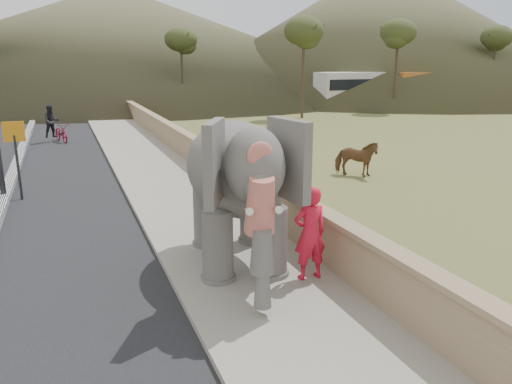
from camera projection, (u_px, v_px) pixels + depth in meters
walkway at (179, 196)px, 15.37m from camera, size 3.00×120.00×0.15m
parapet at (229, 177)px, 15.83m from camera, size 0.30×120.00×1.10m
signboard at (16, 147)px, 14.80m from camera, size 0.60×0.08×2.40m
cow at (356, 159)px, 18.18m from camera, size 1.67×1.55×1.33m
distant_car at (322, 100)px, 44.30m from camera, size 4.25×1.77×1.44m
bus_white at (373, 90)px, 45.03m from camera, size 11.04×2.70×3.10m
bus_orange at (452, 89)px, 45.30m from camera, size 11.27×4.51×3.10m
hill_right at (381, 29)px, 63.77m from camera, size 56.00×56.00×16.00m
hill_far at (117, 39)px, 69.41m from camera, size 80.00×80.00×14.00m
elephant_and_man at (238, 189)px, 9.98m from camera, size 2.72×4.43×3.00m
motorcyclist at (57, 128)px, 25.73m from camera, size 1.45×1.96×1.93m
trees at (122, 61)px, 31.93m from camera, size 48.39×42.38×9.52m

